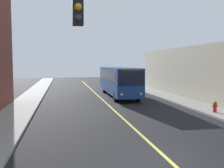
{
  "coord_description": "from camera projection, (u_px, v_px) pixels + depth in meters",
  "views": [
    {
      "loc": [
        -3.92,
        -9.07,
        3.68
      ],
      "look_at": [
        0.0,
        11.72,
        2.0
      ],
      "focal_mm": 42.13,
      "sensor_mm": 36.0,
      "label": 1
    }
  ],
  "objects": [
    {
      "name": "sidewalk_right",
      "position": [
        205.0,
        108.0,
        21.03
      ],
      "size": [
        2.5,
        90.0,
        0.15
      ],
      "primitive_type": "cube",
      "color": "gray",
      "rests_on": "ground"
    },
    {
      "name": "ground_plane",
      "position": [
        170.0,
        161.0,
        9.9
      ],
      "size": [
        120.0,
        120.0,
        0.0
      ],
      "primitive_type": "plane",
      "color": "black"
    },
    {
      "name": "traffic_signal_left_corner",
      "position": [
        9.0,
        41.0,
        7.45
      ],
      "size": [
        3.75,
        0.48,
        6.0
      ],
      "color": "#2D2D33",
      "rests_on": "sidewalk_left"
    },
    {
      "name": "city_bus",
      "position": [
        118.0,
        80.0,
        29.28
      ],
      "size": [
        2.75,
        12.19,
        3.2
      ],
      "color": "navy",
      "rests_on": "ground"
    },
    {
      "name": "building_right_warehouse",
      "position": [
        224.0,
        72.0,
        30.44
      ],
      "size": [
        12.0,
        22.04,
        5.38
      ],
      "color": "beige",
      "rests_on": "ground"
    },
    {
      "name": "sidewalk_left",
      "position": [
        15.0,
        115.0,
        18.35
      ],
      "size": [
        2.5,
        90.0,
        0.15
      ],
      "primitive_type": "cube",
      "color": "gray",
      "rests_on": "ground"
    },
    {
      "name": "lane_stripe_center",
      "position": [
        106.0,
        102.0,
        24.59
      ],
      "size": [
        0.16,
        60.0,
        0.01
      ],
      "primitive_type": "cube",
      "color": "#D8CC4C",
      "rests_on": "ground"
    },
    {
      "name": "fire_hydrant",
      "position": [
        215.0,
        106.0,
        18.91
      ],
      "size": [
        0.44,
        0.26,
        0.84
      ],
      "color": "red",
      "rests_on": "sidewalk_right"
    }
  ]
}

